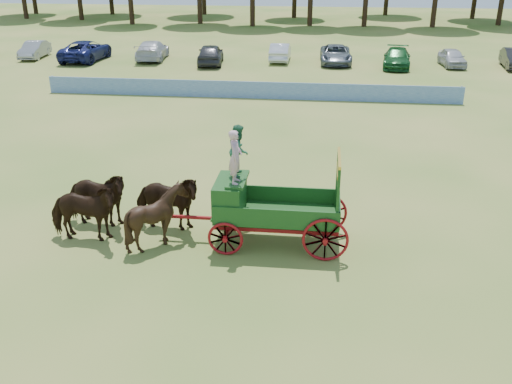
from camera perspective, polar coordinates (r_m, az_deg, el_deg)
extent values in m
plane|color=#A18D49|center=(19.25, -4.71, -3.55)|extent=(160.00, 160.00, 0.00)
imported|color=black|center=(18.74, -16.91, -1.99)|extent=(2.35, 1.12, 1.97)
imported|color=black|center=(19.66, -15.70, -0.64)|extent=(2.40, 1.23, 1.97)
imported|color=black|center=(17.94, -9.85, -2.43)|extent=(1.87, 1.68, 1.97)
imported|color=black|center=(18.90, -8.94, -1.01)|extent=(2.41, 1.26, 1.97)
cube|color=maroon|center=(18.12, -2.59, -3.17)|extent=(0.12, 2.00, 0.12)
cube|color=maroon|center=(17.91, 6.95, -3.65)|extent=(0.12, 2.00, 0.12)
cube|color=maroon|center=(17.41, 2.01, -3.87)|extent=(3.80, 0.10, 0.12)
cube|color=maroon|center=(18.39, 2.30, -2.32)|extent=(3.80, 0.10, 0.12)
cube|color=maroon|center=(18.21, -5.39, -2.59)|extent=(2.80, 0.09, 0.09)
cube|color=#1B4D19|center=(17.78, 2.17, -2.27)|extent=(3.80, 1.80, 0.10)
cube|color=#1B4D19|center=(16.86, 1.94, -2.62)|extent=(3.80, 0.06, 0.55)
cube|color=#1B4D19|center=(18.45, 2.41, -0.26)|extent=(3.80, 0.06, 0.55)
cube|color=#1B4D19|center=(17.62, 8.29, -1.68)|extent=(0.06, 1.80, 0.55)
cube|color=#1B4D19|center=(17.72, -2.64, -0.41)|extent=(0.85, 1.70, 1.05)
cube|color=#1B4D19|center=(17.46, -1.86, 1.26)|extent=(0.55, 1.50, 0.08)
cube|color=#1B4D19|center=(17.86, -3.83, -0.94)|extent=(0.10, 1.60, 0.65)
cube|color=#1B4D19|center=(17.96, -3.24, -1.85)|extent=(0.55, 1.60, 0.06)
cube|color=#1B4D19|center=(16.62, 8.18, -0.78)|extent=(0.08, 0.08, 1.80)
cube|color=#1B4D19|center=(18.10, 8.12, 1.26)|extent=(0.08, 0.08, 1.80)
cube|color=#1B4D19|center=(17.14, 8.26, 2.13)|extent=(0.07, 1.75, 0.75)
cube|color=gold|center=(17.00, 8.34, 3.39)|extent=(0.08, 1.80, 0.09)
cube|color=gold|center=(17.13, 8.13, 2.14)|extent=(0.02, 1.30, 0.12)
torus|color=maroon|center=(17.31, -3.09, -4.70)|extent=(1.09, 0.09, 1.09)
torus|color=maroon|center=(18.98, -2.13, -2.04)|extent=(1.09, 0.09, 1.09)
torus|color=maroon|center=(17.02, 6.94, -4.79)|extent=(1.39, 0.09, 1.39)
torus|color=maroon|center=(18.73, 6.98, -2.07)|extent=(1.39, 0.09, 1.39)
imported|color=#D2A0AE|center=(16.83, -2.08, 3.52)|extent=(0.39, 0.60, 1.63)
imported|color=#235D3B|center=(17.49, -1.73, 4.23)|extent=(0.60, 0.77, 1.59)
cube|color=#1B4D95|center=(36.06, -0.72, 10.18)|extent=(26.00, 0.08, 1.05)
imported|color=gray|center=(53.42, -21.27, 13.12)|extent=(1.91, 4.37, 1.40)
imported|color=navy|center=(50.85, -16.65, 13.41)|extent=(2.91, 6.01, 1.65)
imported|color=silver|center=(50.01, -10.34, 13.79)|extent=(2.75, 5.62, 1.57)
imported|color=#333338|center=(47.23, -4.58, 13.58)|extent=(2.46, 4.98, 1.63)
imported|color=silver|center=(48.65, 2.44, 13.80)|extent=(1.56, 4.44, 1.46)
imported|color=slate|center=(47.91, 7.97, 13.46)|extent=(2.58, 5.33, 1.46)
imported|color=#144C1E|center=(47.20, 13.91, 12.87)|extent=(2.60, 5.20, 1.45)
imported|color=#B2B2B7|center=(48.86, 19.03, 12.59)|extent=(1.87, 4.11, 1.37)
cylinder|color=#382314|center=(81.37, -17.19, 17.61)|extent=(0.60, 0.60, 4.23)
cylinder|color=#382314|center=(74.95, -12.40, 17.76)|extent=(0.60, 0.60, 4.44)
cylinder|color=#382314|center=(74.27, -5.67, 18.39)|extent=(0.60, 0.60, 5.16)
cylinder|color=#382314|center=(71.48, -0.35, 18.19)|extent=(0.60, 0.60, 4.86)
cylinder|color=#382314|center=(72.07, 5.46, 18.42)|extent=(0.60, 0.60, 5.57)
cylinder|color=#382314|center=(72.17, 10.90, 18.06)|extent=(0.60, 0.60, 5.38)
cylinder|color=#382314|center=(73.52, 17.45, 17.51)|extent=(0.60, 0.60, 5.30)
cylinder|color=#382314|center=(78.17, 23.29, 16.70)|extent=(0.60, 0.60, 4.44)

